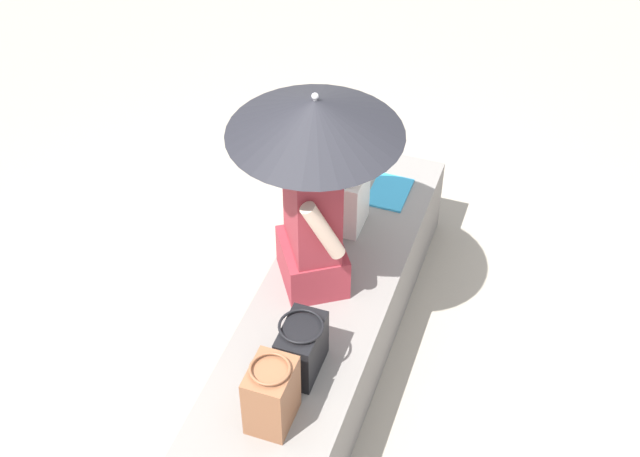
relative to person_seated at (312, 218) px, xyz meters
The scene contains 8 objects.
ground_plane 0.84m from the person_seated, 67.94° to the left, with size 14.00×14.00×0.00m, color #9E9384.
stone_bench 0.62m from the person_seated, 67.94° to the left, with size 2.23×0.61×0.45m, color gray.
person_seated is the anchor object (origin of this frame).
parasol 0.51m from the person_seated, behind, with size 0.77×0.77×1.01m.
handbag_black 0.85m from the person_seated, ahead, with size 0.22×0.17×0.33m.
tote_bag_canvas 0.60m from the person_seated, 14.74° to the left, with size 0.26×0.19×0.27m.
shoulder_bag_spare 0.49m from the person_seated, behind, with size 0.22×0.17×0.33m.
magazine 0.85m from the person_seated, 166.96° to the left, with size 0.28×0.20×0.01m, color #339ED1.
Camera 1 is at (2.73, 0.92, 3.43)m, focal length 49.22 mm.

